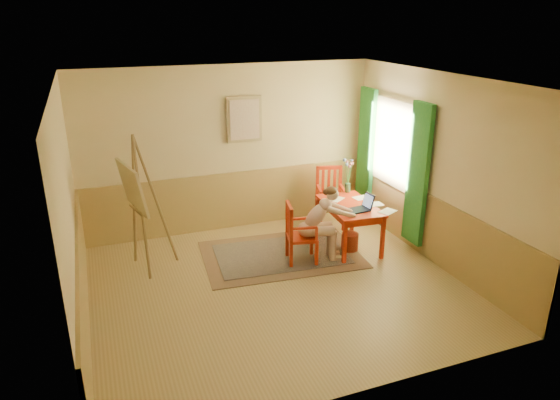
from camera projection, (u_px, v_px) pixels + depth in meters
name	position (u px, v px, depth m)	size (l,w,h in m)	color
room	(277.00, 191.00, 6.55)	(5.04, 4.54, 2.84)	tan
wainscot	(258.00, 231.00, 7.56)	(5.00, 4.50, 1.00)	tan
window	(391.00, 156.00, 8.34)	(0.12, 2.01, 2.20)	white
wall_portrait	(244.00, 119.00, 8.39)	(0.60, 0.05, 0.76)	tan
rug	(281.00, 254.00, 7.94)	(2.53, 1.81, 0.02)	#8C7251
table	(350.00, 210.00, 8.02)	(0.81, 1.25, 0.72)	#BA2A0B
chair_left	(299.00, 233.00, 7.57)	(0.51, 0.49, 0.94)	#BA2A0B
chair_back	(330.00, 197.00, 8.90)	(0.57, 0.59, 1.04)	#BA2A0B
figure	(321.00, 221.00, 7.57)	(0.90, 0.48, 1.18)	beige
laptop	(361.00, 207.00, 7.76)	(0.42, 0.28, 0.24)	#1E2338
papers	(364.00, 203.00, 8.05)	(0.82, 1.07, 0.00)	white
vase	(348.00, 177.00, 8.47)	(0.25, 0.28, 0.57)	#3F724C
wastebasket	(350.00, 242.00, 8.05)	(0.27, 0.27, 0.29)	#A23C22
easel	(136.00, 192.00, 7.08)	(0.75, 0.91, 2.03)	olive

